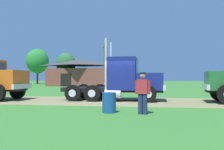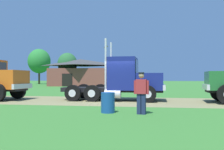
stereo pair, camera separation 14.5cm
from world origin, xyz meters
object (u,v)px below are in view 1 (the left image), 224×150
at_px(steel_barrel, 109,103).
at_px(utility_pole_far, 104,64).
at_px(shed_building, 79,73).
at_px(truck_foreground_white, 125,80).
at_px(visitor_walking_mid, 143,91).

xyz_separation_m(steel_barrel, utility_pole_far, (-5.70, 30.30, 3.47)).
height_order(steel_barrel, shed_building, shed_building).
xyz_separation_m(truck_foreground_white, steel_barrel, (-0.15, -5.63, -0.88)).
distance_m(visitor_walking_mid, shed_building, 35.29).
height_order(truck_foreground_white, visitor_walking_mid, truck_foreground_white).
relative_size(visitor_walking_mid, steel_barrel, 1.98).
bearing_deg(truck_foreground_white, utility_pole_far, 103.34).
distance_m(steel_barrel, utility_pole_far, 31.02).
height_order(visitor_walking_mid, steel_barrel, visitor_walking_mid).
bearing_deg(shed_building, visitor_walking_mid, -69.59).
bearing_deg(shed_building, steel_barrel, -71.67).
relative_size(shed_building, utility_pole_far, 1.54).
height_order(steel_barrel, utility_pole_far, utility_pole_far).
relative_size(steel_barrel, utility_pole_far, 0.12).
relative_size(steel_barrel, shed_building, 0.08).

